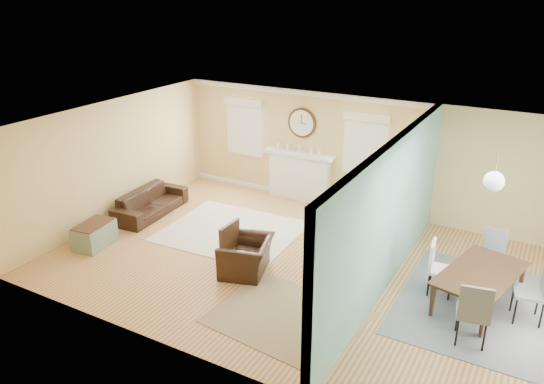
# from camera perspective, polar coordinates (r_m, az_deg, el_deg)

# --- Properties ---
(floor) EXTENTS (9.00, 9.00, 0.00)m
(floor) POSITION_cam_1_polar(r_m,az_deg,el_deg) (9.84, 3.25, -7.92)
(floor) COLOR #9E6232
(floor) RESTS_ON ground
(wall_back) EXTENTS (9.00, 0.02, 2.60)m
(wall_back) POSITION_cam_1_polar(r_m,az_deg,el_deg) (11.89, 9.78, 3.95)
(wall_back) COLOR tan
(wall_back) RESTS_ON ground
(wall_front) EXTENTS (9.00, 0.02, 2.60)m
(wall_front) POSITION_cam_1_polar(r_m,az_deg,el_deg) (6.97, -7.60, -9.19)
(wall_front) COLOR tan
(wall_front) RESTS_ON ground
(wall_left) EXTENTS (0.02, 6.00, 2.60)m
(wall_left) POSITION_cam_1_polar(r_m,az_deg,el_deg) (11.80, -16.65, 3.21)
(wall_left) COLOR tan
(wall_left) RESTS_ON ground
(ceiling) EXTENTS (9.00, 6.00, 0.02)m
(ceiling) POSITION_cam_1_polar(r_m,az_deg,el_deg) (8.85, 3.60, 6.88)
(ceiling) COLOR white
(ceiling) RESTS_ON wall_back
(partition) EXTENTS (0.17, 6.00, 2.60)m
(partition) POSITION_cam_1_polar(r_m,az_deg,el_deg) (9.01, 12.90, -1.75)
(partition) COLOR tan
(partition) RESTS_ON ground
(fireplace) EXTENTS (1.70, 0.30, 1.17)m
(fireplace) POSITION_cam_1_polar(r_m,az_deg,el_deg) (12.55, 2.95, 1.81)
(fireplace) COLOR white
(fireplace) RESTS_ON ground
(wall_clock) EXTENTS (0.70, 0.07, 0.70)m
(wall_clock) POSITION_cam_1_polar(r_m,az_deg,el_deg) (12.26, 3.25, 7.44)
(wall_clock) COLOR #492D1B
(wall_clock) RESTS_ON wall_back
(window_left) EXTENTS (1.05, 0.13, 1.42)m
(window_left) POSITION_cam_1_polar(r_m,az_deg,el_deg) (13.03, -2.98, 7.43)
(window_left) COLOR white
(window_left) RESTS_ON wall_back
(window_right) EXTENTS (1.05, 0.13, 1.42)m
(window_right) POSITION_cam_1_polar(r_m,az_deg,el_deg) (11.73, 10.04, 5.52)
(window_right) COLOR white
(window_right) RESTS_ON wall_back
(pendant) EXTENTS (0.30, 0.30, 0.55)m
(pendant) POSITION_cam_1_polar(r_m,az_deg,el_deg) (8.20, 22.76, 1.06)
(pendant) COLOR gold
(pendant) RESTS_ON ceiling
(rug_cream) EXTENTS (2.79, 2.44, 0.01)m
(rug_cream) POSITION_cam_1_polar(r_m,az_deg,el_deg) (11.13, -4.38, -4.22)
(rug_cream) COLOR beige
(rug_cream) RESTS_ON floor
(rug_jute) EXTENTS (2.38, 2.02, 0.01)m
(rug_jute) POSITION_cam_1_polar(r_m,az_deg,el_deg) (8.45, 1.63, -13.31)
(rug_jute) COLOR tan
(rug_jute) RESTS_ON floor
(rug_grey) EXTENTS (2.41, 3.01, 0.01)m
(rug_grey) POSITION_cam_1_polar(r_m,az_deg,el_deg) (9.32, 21.28, -11.32)
(rug_grey) COLOR slate
(rug_grey) RESTS_ON floor
(sofa) EXTENTS (0.88, 1.95, 0.56)m
(sofa) POSITION_cam_1_polar(r_m,az_deg,el_deg) (12.13, -12.93, -1.08)
(sofa) COLOR black
(sofa) RESTS_ON floor
(eames_chair) EXTENTS (1.08, 1.16, 0.63)m
(eames_chair) POSITION_cam_1_polar(r_m,az_deg,el_deg) (9.50, -2.76, -6.91)
(eames_chair) COLOR black
(eames_chair) RESTS_ON floor
(green_chair) EXTENTS (0.84, 0.86, 0.73)m
(green_chair) POSITION_cam_1_polar(r_m,az_deg,el_deg) (11.26, 8.48, -2.09)
(green_chair) COLOR #0B6844
(green_chair) RESTS_ON floor
(trunk) EXTENTS (0.61, 0.88, 0.48)m
(trunk) POSITION_cam_1_polar(r_m,az_deg,el_deg) (11.00, -18.56, -4.36)
(trunk) COLOR gray
(trunk) RESTS_ON floor
(credenza) EXTENTS (0.55, 1.63, 0.80)m
(credenza) POSITION_cam_1_polar(r_m,az_deg,el_deg) (10.41, 12.35, -4.19)
(credenza) COLOR #9A6B43
(credenza) RESTS_ON floor
(tv) EXTENTS (0.25, 0.98, 0.56)m
(tv) POSITION_cam_1_polar(r_m,az_deg,el_deg) (10.15, 12.56, -0.71)
(tv) COLOR black
(tv) RESTS_ON credenza
(garden_stool) EXTENTS (0.37, 0.37, 0.55)m
(garden_stool) POSITION_cam_1_polar(r_m,az_deg,el_deg) (9.45, 9.93, -7.67)
(garden_stool) COLOR white
(garden_stool) RESTS_ON floor
(potted_plant) EXTENTS (0.35, 0.39, 0.39)m
(potted_plant) POSITION_cam_1_polar(r_m,az_deg,el_deg) (9.23, 10.11, -5.11)
(potted_plant) COLOR #337F33
(potted_plant) RESTS_ON garden_stool
(dining_table) EXTENTS (1.35, 1.91, 0.61)m
(dining_table) POSITION_cam_1_polar(r_m,az_deg,el_deg) (9.17, 21.53, -9.75)
(dining_table) COLOR #492D1B
(dining_table) RESTS_ON floor
(dining_chair_n) EXTENTS (0.40, 0.40, 0.88)m
(dining_chair_n) POSITION_cam_1_polar(r_m,az_deg,el_deg) (10.02, 22.65, -5.81)
(dining_chair_n) COLOR slate
(dining_chair_n) RESTS_ON floor
(dining_chair_s) EXTENTS (0.52, 0.52, 1.01)m
(dining_chair_s) POSITION_cam_1_polar(r_m,az_deg,el_deg) (8.16, 20.89, -11.40)
(dining_chair_s) COLOR slate
(dining_chair_s) RESTS_ON floor
(dining_chair_w) EXTENTS (0.45, 0.45, 0.93)m
(dining_chair_w) POSITION_cam_1_polar(r_m,az_deg,el_deg) (9.18, 17.85, -7.46)
(dining_chair_w) COLOR white
(dining_chair_w) RESTS_ON floor
(dining_chair_e) EXTENTS (0.54, 0.54, 1.02)m
(dining_chair_e) POSITION_cam_1_polar(r_m,az_deg,el_deg) (8.97, 26.06, -9.08)
(dining_chair_e) COLOR slate
(dining_chair_e) RESTS_ON floor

